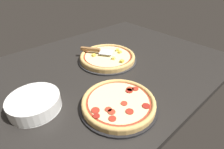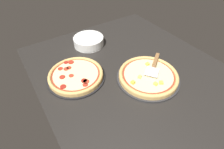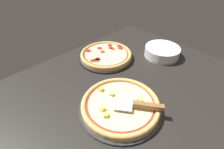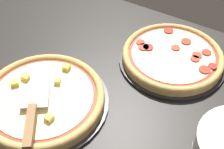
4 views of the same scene
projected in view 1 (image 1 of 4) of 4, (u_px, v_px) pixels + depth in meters
ground_plane at (108, 67)px, 110.10cm from camera, size 145.45×111.21×3.60cm
pizza_pan_front at (108, 60)px, 113.10cm from camera, size 37.40×37.40×1.00cm
pizza_front at (108, 57)px, 111.93cm from camera, size 35.15×35.15×3.89cm
pizza_pan_back at (118, 106)px, 77.49cm from camera, size 34.58×34.58×1.00cm
pizza_back at (119, 102)px, 76.34cm from camera, size 32.51×32.51×3.02cm
serving_spatula at (94, 50)px, 113.30cm from camera, size 16.31×20.17×2.00cm
plate_stack at (34, 103)px, 75.00cm from camera, size 22.10×22.10×6.30cm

